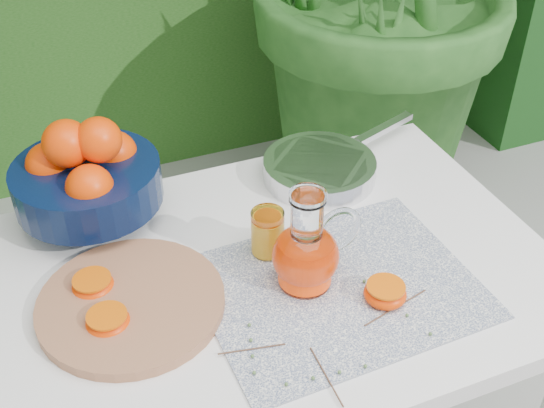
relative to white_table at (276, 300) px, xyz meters
name	(u,v)px	position (x,y,z in m)	size (l,w,h in m)	color
white_table	(276,300)	(0.00, 0.00, 0.00)	(1.00, 0.70, 0.75)	white
placemat	(338,287)	(0.08, -0.09, 0.08)	(0.47, 0.36, 0.00)	#0D1E4D
cutting_board	(131,303)	(-0.26, 0.00, 0.09)	(0.31, 0.31, 0.02)	#976544
fruit_bowl	(86,174)	(-0.28, 0.27, 0.18)	(0.29, 0.29, 0.22)	black
juice_pitcher	(307,253)	(0.03, -0.06, 0.15)	(0.17, 0.12, 0.19)	white
juice_tumbler	(268,233)	(0.00, 0.04, 0.13)	(0.07, 0.07, 0.09)	white
saute_pan	(321,167)	(0.20, 0.23, 0.11)	(0.44, 0.31, 0.04)	silver
orange_halves	(196,300)	(-0.16, -0.04, 0.10)	(0.54, 0.28, 0.04)	#FF4E02
thyme_sprigs	(329,341)	(0.01, -0.20, 0.09)	(0.38, 0.22, 0.01)	#513525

